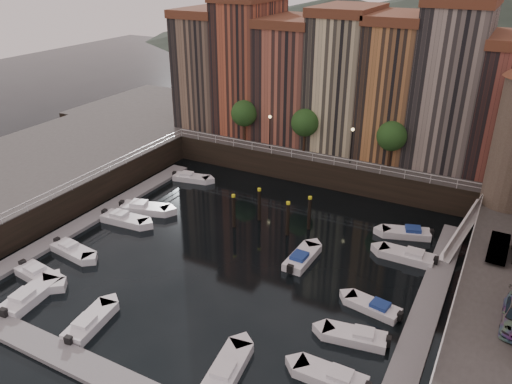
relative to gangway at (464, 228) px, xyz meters
The scene contains 28 objects.
ground 19.90m from the gangway, 149.68° to the right, with size 200.00×200.00×0.00m, color black.
quay_far 23.42m from the gangway, 136.90° to the left, with size 80.00×20.00×3.00m, color black.
quay_left 46.67m from the gangway, 165.10° to the right, with size 20.00×36.00×3.00m, color black.
dock_left 35.11m from the gangway, 161.72° to the right, with size 2.00×28.00×0.35m, color gray.
dock_right 11.17m from the gangway, 94.68° to the right, with size 2.00×28.00×0.35m, color gray.
dock_near 32.01m from the gangway, 122.35° to the right, with size 30.00×2.00×0.35m, color gray.
mountains 101.35m from the gangway, 98.75° to the left, with size 145.00×100.00×18.00m.
far_terrace 21.31m from the gangway, 135.61° to the left, with size 48.70×10.30×17.50m.
promenade_trees 20.71m from the gangway, 156.02° to the left, with size 21.20×3.20×5.20m.
street_lamps 19.88m from the gangway, 158.31° to the left, with size 10.36×0.36×4.18m.
railings 17.95m from the gangway, 163.35° to the right, with size 36.08×34.04×0.52m.
gangway is the anchor object (origin of this frame).
mooring_pilings 17.40m from the gangway, 163.58° to the right, with size 6.94×3.40×3.78m.
boat_left_0 36.66m from the gangway, 143.94° to the right, with size 4.97×2.30×1.12m.
boat_left_1 34.89m from the gangway, 149.79° to the right, with size 4.75×2.21×1.07m.
boat_left_2 31.99m from the gangway, 159.95° to the right, with size 5.10×2.21×1.15m.
boat_left_3 30.92m from the gangway, 164.60° to the right, with size 5.36×3.24×1.20m.
boat_left_4 30.18m from the gangway, behind, with size 4.59×2.42×1.03m.
boat_right_0 21.19m from the gangway, 102.88° to the right, with size 4.75×1.74×1.09m.
boat_right_1 17.04m from the gangway, 105.55° to the right, with size 4.67×2.34×1.05m.
boat_right_2 13.47m from the gangway, 109.09° to the right, with size 4.41×2.23×0.99m.
boat_right_3 6.01m from the gangway, 129.71° to the right, with size 4.92×1.81×1.13m.
boat_right_4 4.97m from the gangway, behind, with size 4.75×2.97×1.07m.
boat_near_0 36.84m from the gangway, 139.50° to the right, with size 2.43×5.21×1.17m.
boat_near_1 32.33m from the gangway, 132.26° to the right, with size 2.32×4.85×1.09m.
boat_near_3 25.59m from the gangway, 114.97° to the right, with size 2.41×5.07×1.14m.
car_b 6.38m from the gangway, 61.64° to the right, with size 1.39×3.99×1.31m, color gray.
boat_extra_750 14.94m from the gangway, 142.24° to the right, with size 1.88×4.82×1.10m.
Camera 1 is at (19.02, -33.02, 23.93)m, focal length 35.00 mm.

